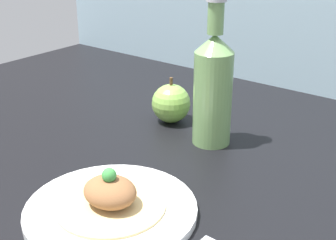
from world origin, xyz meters
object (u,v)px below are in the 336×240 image
cider_bottle (213,87)px  plated_food (110,195)px  apple (171,103)px  plate (111,209)px

cider_bottle → plated_food: bearing=-86.8°
plated_food → apple: bearing=113.1°
apple → plated_food: bearing=-66.9°
plate → cider_bottle: size_ratio=0.90×
plated_food → apple: apple is taller
plate → cider_bottle: (-1.71, 30.49, 10.91)cm
plate → plated_food: 2.45cm
plate → cider_bottle: 32.43cm
plated_food → apple: 36.86cm
plated_food → cider_bottle: bearing=93.2°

